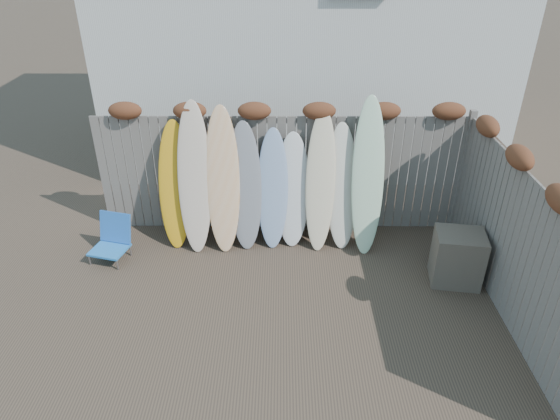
{
  "coord_description": "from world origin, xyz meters",
  "views": [
    {
      "loc": [
        0.03,
        -5.07,
        4.58
      ],
      "look_at": [
        0.0,
        1.2,
        1.0
      ],
      "focal_mm": 32.0,
      "sensor_mm": 36.0,
      "label": 1
    }
  ],
  "objects_px": {
    "lattice_panel": "(490,208)",
    "surfboard_0": "(175,185)",
    "beach_chair": "(112,239)",
    "wooden_crate": "(457,258)"
  },
  "relations": [
    {
      "from": "beach_chair",
      "to": "surfboard_0",
      "type": "xyz_separation_m",
      "value": [
        0.95,
        0.52,
        0.67
      ]
    },
    {
      "from": "lattice_panel",
      "to": "surfboard_0",
      "type": "height_order",
      "value": "surfboard_0"
    },
    {
      "from": "beach_chair",
      "to": "surfboard_0",
      "type": "bearing_deg",
      "value": 28.87
    },
    {
      "from": "wooden_crate",
      "to": "surfboard_0",
      "type": "xyz_separation_m",
      "value": [
        -4.25,
        1.13,
        0.6
      ]
    },
    {
      "from": "wooden_crate",
      "to": "lattice_panel",
      "type": "distance_m",
      "value": 0.89
    },
    {
      "from": "wooden_crate",
      "to": "beach_chair",
      "type": "bearing_deg",
      "value": 173.41
    },
    {
      "from": "lattice_panel",
      "to": "surfboard_0",
      "type": "xyz_separation_m",
      "value": [
        -4.76,
        0.67,
        0.03
      ]
    },
    {
      "from": "lattice_panel",
      "to": "surfboard_0",
      "type": "relative_size",
      "value": 0.94
    },
    {
      "from": "wooden_crate",
      "to": "lattice_panel",
      "type": "xyz_separation_m",
      "value": [
        0.52,
        0.46,
        0.57
      ]
    },
    {
      "from": "beach_chair",
      "to": "lattice_panel",
      "type": "height_order",
      "value": "lattice_panel"
    }
  ]
}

